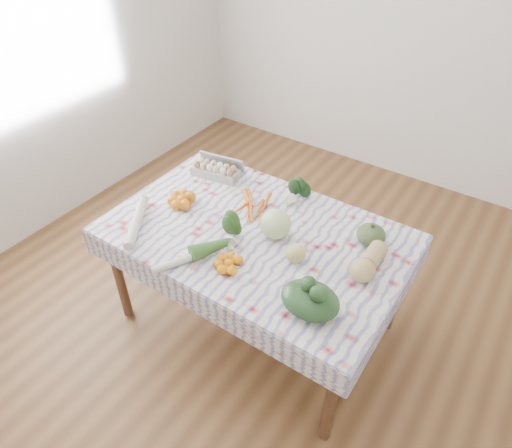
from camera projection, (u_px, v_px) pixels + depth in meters
name	position (u px, v px, depth m)	size (l,w,h in m)	color
ground	(256.00, 319.00, 3.04)	(4.50, 4.50, 0.00)	brown
wall_back	(417.00, 18.00, 3.59)	(4.00, 0.04, 2.80)	silver
dining_table	(256.00, 243.00, 2.61)	(1.60, 1.00, 0.75)	brown
tablecloth	(256.00, 233.00, 2.56)	(1.66, 1.06, 0.01)	silver
egg_carton	(215.00, 171.00, 2.96)	(0.32, 0.13, 0.08)	#AAAAA6
carrot_bunch	(252.00, 209.00, 2.68)	(0.22, 0.20, 0.04)	orange
kale_bunch	(297.00, 191.00, 2.76)	(0.14, 0.13, 0.13)	#163615
kabocha_squash	(371.00, 234.00, 2.46)	(0.16, 0.16, 0.10)	#41572F
cabbage	(276.00, 224.00, 2.47)	(0.17, 0.17, 0.17)	#C3DB8F
butternut_squash	(369.00, 261.00, 2.28)	(0.13, 0.27, 0.13)	tan
orange_cluster	(182.00, 200.00, 2.73)	(0.22, 0.22, 0.07)	orange
broccoli	(232.00, 233.00, 2.47)	(0.14, 0.14, 0.10)	#214817
mandarin_cluster	(229.00, 263.00, 2.32)	(0.18, 0.18, 0.06)	orange
grapefruit	(296.00, 253.00, 2.34)	(0.10, 0.10, 0.10)	tan
spinach_bag	(310.00, 300.00, 2.09)	(0.28, 0.23, 0.12)	black
daikon	(136.00, 224.00, 2.56)	(0.06, 0.06, 0.40)	beige
leek	(189.00, 258.00, 2.36)	(0.04, 0.04, 0.40)	beige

